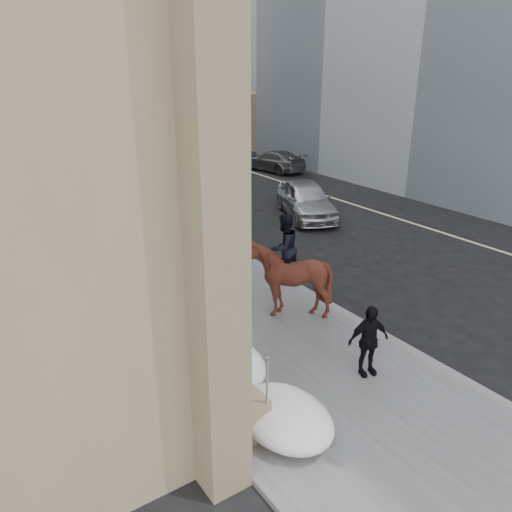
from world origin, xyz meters
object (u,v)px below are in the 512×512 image
Objects in this scene: car_silver at (306,199)px; mounted_horse_left at (175,301)px; car_grey at (273,161)px; mounted_horse_right at (286,274)px; pedestrian at (368,341)px.

mounted_horse_left is at bearing -121.81° from car_silver.
car_silver is 9.46m from car_grey.
mounted_horse_right reaches higher than car_grey.
pedestrian is 11.65m from car_silver.
pedestrian is (-0.18, -3.06, -0.34)m from mounted_horse_right.
pedestrian is at bearing 49.26° from car_grey.
pedestrian is at bearing -100.13° from car_silver.
mounted_horse_left is 11.20m from car_silver.
mounted_horse_left reaches higher than pedestrian.
mounted_horse_left is 4.33m from pedestrian.
car_silver is (6.15, 6.71, -0.48)m from mounted_horse_right.
mounted_horse_right is at bearing 44.92° from car_grey.
mounted_horse_left reaches higher than car_grey.
pedestrian is at bearing 109.19° from mounted_horse_left.
mounted_horse_right is at bearing -109.68° from car_silver.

